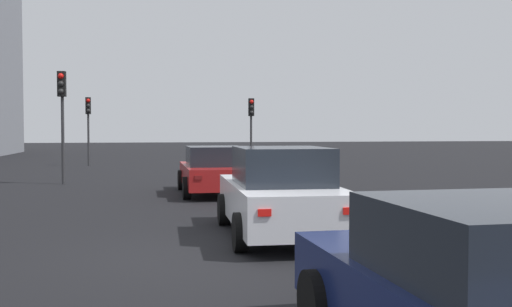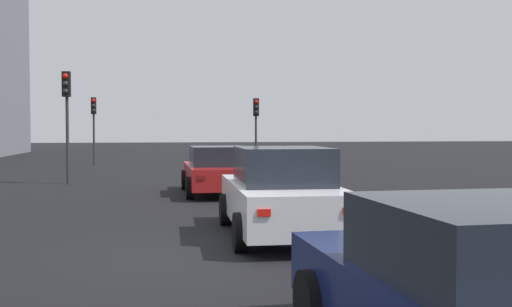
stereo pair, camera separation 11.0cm
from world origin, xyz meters
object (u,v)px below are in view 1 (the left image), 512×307
Objects in this scene: car_red_left_lead at (214,171)px; traffic_light_near_right at (251,118)px; car_navy_left_third at (483,296)px; traffic_light_far_left at (62,103)px; car_white_left_second at (280,194)px; traffic_light_near_left at (88,116)px.

car_red_left_lead is 1.27× the size of traffic_light_near_right.
car_red_left_lead reaches higher than car_navy_left_third.
car_navy_left_third is (-14.11, -0.47, -0.01)m from car_red_left_lead.
traffic_light_near_right is at bearing 141.17° from traffic_light_far_left.
car_navy_left_third is (-6.65, -0.10, -0.08)m from car_white_left_second.
car_navy_left_third is at bearing -177.28° from car_white_left_second.
car_navy_left_third is 26.34m from traffic_light_near_right.
car_red_left_lead is 6.85m from traffic_light_far_left.
traffic_light_far_left reaches higher than traffic_light_near_left.
traffic_light_near_left is at bearing 18.68° from car_red_left_lead.
car_navy_left_third is at bearing -4.10° from traffic_light_near_right.
car_navy_left_third is 1.15× the size of traffic_light_near_left.
traffic_light_near_left is 1.04× the size of traffic_light_near_right.
car_white_left_second is at bearing 32.23° from traffic_light_far_left.
traffic_light_near_left reaches higher than car_red_left_lead.
car_red_left_lead is 12.58m from traffic_light_near_right.
traffic_light_near_left is at bearing 15.33° from car_white_left_second.
traffic_light_near_right is (12.01, -3.26, 1.84)m from car_red_left_lead.
car_red_left_lead is 0.98× the size of car_white_left_second.
traffic_light_near_left is 8.88m from traffic_light_near_right.
car_red_left_lead is at bearing 4.67° from car_white_left_second.
car_white_left_second is 1.24× the size of traffic_light_near_left.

